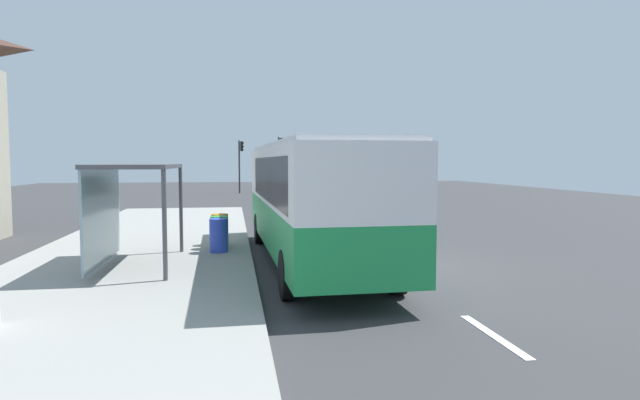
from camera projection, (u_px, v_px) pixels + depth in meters
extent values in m
cube|color=#38383A|center=(307.00, 215.00, 28.26)|extent=(56.00, 92.00, 0.04)
cube|color=#999993|center=(140.00, 256.00, 15.42)|extent=(6.20, 30.00, 0.18)
cube|color=silver|center=(494.00, 335.00, 8.60)|extent=(0.16, 2.20, 0.01)
cube|color=silver|center=(399.00, 272.00, 13.53)|extent=(0.16, 2.20, 0.01)
cube|color=silver|center=(354.00, 243.00, 18.45)|extent=(0.16, 2.20, 0.01)
cube|color=silver|center=(328.00, 225.00, 23.38)|extent=(0.16, 2.20, 0.01)
cube|color=silver|center=(312.00, 214.00, 28.30)|extent=(0.16, 2.20, 0.01)
cube|color=silver|center=(300.00, 206.00, 33.23)|extent=(0.16, 2.20, 0.01)
cube|color=silver|center=(291.00, 201.00, 38.15)|extent=(0.16, 2.20, 0.01)
cube|color=silver|center=(285.00, 196.00, 43.07)|extent=(0.16, 2.20, 0.01)
cube|color=#1E8C47|center=(312.00, 224.00, 14.64)|extent=(2.78, 11.06, 1.15)
cube|color=silver|center=(312.00, 175.00, 14.54)|extent=(2.78, 11.06, 1.45)
cube|color=silver|center=(312.00, 146.00, 14.49)|extent=(2.65, 10.84, 0.12)
cube|color=black|center=(287.00, 174.00, 19.89)|extent=(2.30, 0.18, 1.22)
cube|color=black|center=(268.00, 179.00, 13.84)|extent=(0.30, 8.58, 1.10)
cylinder|color=black|center=(259.00, 229.00, 18.29)|extent=(0.31, 1.01, 1.00)
cylinder|color=black|center=(325.00, 227.00, 18.71)|extent=(0.31, 1.01, 1.00)
cylinder|color=black|center=(288.00, 275.00, 10.84)|extent=(0.31, 1.01, 1.00)
cylinder|color=black|center=(396.00, 271.00, 11.26)|extent=(0.31, 1.01, 1.00)
cube|color=black|center=(320.00, 182.00, 37.72)|extent=(2.16, 5.26, 1.96)
cube|color=black|center=(320.00, 177.00, 37.69)|extent=(2.13, 3.18, 0.44)
cylinder|color=black|center=(339.00, 198.00, 36.00)|extent=(0.24, 0.69, 0.68)
cylinder|color=black|center=(312.00, 198.00, 35.66)|extent=(0.24, 0.69, 0.68)
cylinder|color=black|center=(327.00, 194.00, 39.91)|extent=(0.24, 0.69, 0.68)
cylinder|color=black|center=(303.00, 195.00, 39.58)|extent=(0.24, 0.69, 0.68)
cube|color=black|center=(299.00, 185.00, 50.26)|extent=(1.96, 4.46, 0.60)
cube|color=black|center=(299.00, 178.00, 50.41)|extent=(1.67, 2.43, 0.60)
cylinder|color=black|center=(311.00, 188.00, 48.97)|extent=(0.22, 0.65, 0.64)
cylinder|color=black|center=(293.00, 189.00, 48.65)|extent=(0.22, 0.65, 0.64)
cylinder|color=black|center=(306.00, 187.00, 51.90)|extent=(0.22, 0.65, 0.64)
cylinder|color=black|center=(288.00, 187.00, 51.59)|extent=(0.22, 0.65, 0.64)
cube|color=#195933|center=(310.00, 188.00, 43.71)|extent=(1.90, 4.44, 0.60)
cube|color=black|center=(309.00, 180.00, 43.87)|extent=(1.64, 2.41, 0.60)
cylinder|color=black|center=(323.00, 193.00, 42.41)|extent=(0.21, 0.64, 0.64)
cylinder|color=black|center=(302.00, 193.00, 42.12)|extent=(0.21, 0.64, 0.64)
cylinder|color=black|center=(316.00, 191.00, 45.35)|extent=(0.21, 0.64, 0.64)
cylinder|color=black|center=(297.00, 191.00, 45.06)|extent=(0.21, 0.64, 0.64)
cylinder|color=blue|center=(219.00, 235.00, 15.46)|extent=(0.52, 0.52, 0.95)
cylinder|color=green|center=(219.00, 232.00, 16.15)|extent=(0.52, 0.52, 0.95)
cylinder|color=orange|center=(220.00, 229.00, 16.84)|extent=(0.52, 0.52, 0.95)
cylinder|color=#2D2D2D|center=(338.00, 163.00, 47.81)|extent=(0.14, 0.14, 5.16)
cube|color=black|center=(341.00, 140.00, 47.70)|extent=(0.24, 0.28, 0.84)
sphere|color=red|center=(342.00, 136.00, 47.70)|extent=(0.16, 0.16, 0.16)
sphere|color=#3C2C03|center=(342.00, 140.00, 47.72)|extent=(0.16, 0.16, 0.16)
sphere|color=black|center=(342.00, 143.00, 47.74)|extent=(0.16, 0.16, 0.16)
cylinder|color=#2D2D2D|center=(239.00, 167.00, 47.26)|extent=(0.14, 0.14, 4.56)
cube|color=black|center=(242.00, 146.00, 47.17)|extent=(0.24, 0.28, 0.84)
sphere|color=#360606|center=(243.00, 143.00, 47.17)|extent=(0.16, 0.16, 0.16)
sphere|color=#3C2C03|center=(243.00, 146.00, 47.19)|extent=(0.16, 0.16, 0.16)
sphere|color=green|center=(243.00, 150.00, 47.21)|extent=(0.16, 0.16, 0.16)
cylinder|color=#2D2D2D|center=(279.00, 165.00, 48.59)|extent=(0.14, 0.14, 4.91)
cube|color=black|center=(281.00, 143.00, 48.49)|extent=(0.24, 0.28, 0.84)
sphere|color=#360606|center=(283.00, 140.00, 48.49)|extent=(0.16, 0.16, 0.16)
sphere|color=#F2B20C|center=(283.00, 143.00, 48.51)|extent=(0.16, 0.16, 0.16)
sphere|color=black|center=(283.00, 146.00, 48.53)|extent=(0.16, 0.16, 0.16)
cube|color=#4C4C51|center=(137.00, 166.00, 13.36)|extent=(1.80, 4.00, 0.10)
cube|color=#8CA5B2|center=(102.00, 216.00, 13.31)|extent=(0.06, 3.80, 2.30)
cylinder|color=#4C4C51|center=(165.00, 224.00, 11.71)|extent=(0.10, 0.10, 2.44)
cylinder|color=#4C4C51|center=(181.00, 209.00, 15.45)|extent=(0.10, 0.10, 2.44)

